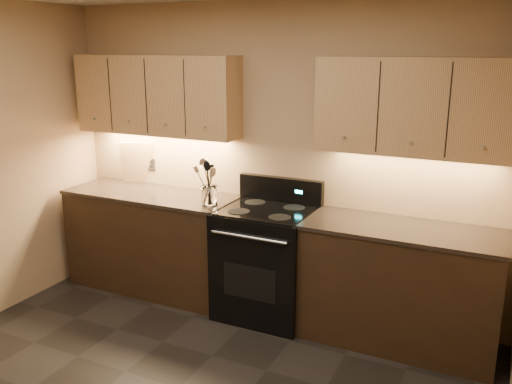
% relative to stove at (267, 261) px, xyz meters
% --- Properties ---
extents(wall_back, '(4.00, 0.04, 2.60)m').
position_rel_stove_xyz_m(wall_back, '(-0.08, 0.32, 0.82)').
color(wall_back, tan).
rests_on(wall_back, ground).
extents(counter_left, '(1.62, 0.62, 0.93)m').
position_rel_stove_xyz_m(counter_left, '(-1.18, 0.02, -0.01)').
color(counter_left, black).
rests_on(counter_left, ground).
extents(counter_right, '(1.46, 0.62, 0.93)m').
position_rel_stove_xyz_m(counter_right, '(1.10, 0.02, -0.01)').
color(counter_right, black).
rests_on(counter_right, ground).
extents(stove, '(0.76, 0.68, 1.14)m').
position_rel_stove_xyz_m(stove, '(0.00, 0.00, 0.00)').
color(stove, black).
rests_on(stove, ground).
extents(upper_cab_left, '(1.60, 0.30, 0.70)m').
position_rel_stove_xyz_m(upper_cab_left, '(-1.18, 0.17, 1.32)').
color(upper_cab_left, tan).
rests_on(upper_cab_left, wall_back).
extents(upper_cab_right, '(1.44, 0.30, 0.70)m').
position_rel_stove_xyz_m(upper_cab_right, '(1.10, 0.17, 1.32)').
color(upper_cab_right, tan).
rests_on(upper_cab_right, wall_back).
extents(outlet_plate, '(0.08, 0.01, 0.12)m').
position_rel_stove_xyz_m(outlet_plate, '(-1.38, 0.31, 0.64)').
color(outlet_plate, '#B2B5BA').
rests_on(outlet_plate, wall_back).
extents(utensil_crock, '(0.14, 0.14, 0.17)m').
position_rel_stove_xyz_m(utensil_crock, '(-0.50, -0.08, 0.53)').
color(utensil_crock, white).
rests_on(utensil_crock, counter_left).
extents(cutting_board, '(0.33, 0.19, 0.41)m').
position_rel_stove_xyz_m(cutting_board, '(-1.52, 0.28, 0.65)').
color(cutting_board, tan).
rests_on(cutting_board, counter_left).
extents(wooden_spoon, '(0.13, 0.12, 0.31)m').
position_rel_stove_xyz_m(wooden_spoon, '(-0.53, -0.09, 0.62)').
color(wooden_spoon, tan).
rests_on(wooden_spoon, utensil_crock).
extents(black_spoon, '(0.08, 0.10, 0.36)m').
position_rel_stove_xyz_m(black_spoon, '(-0.50, -0.06, 0.64)').
color(black_spoon, black).
rests_on(black_spoon, utensil_crock).
extents(black_turner, '(0.13, 0.20, 0.35)m').
position_rel_stove_xyz_m(black_turner, '(-0.49, -0.10, 0.64)').
color(black_turner, black).
rests_on(black_turner, utensil_crock).
extents(steel_spatula, '(0.24, 0.13, 0.36)m').
position_rel_stove_xyz_m(steel_spatula, '(-0.48, -0.07, 0.64)').
color(steel_spatula, silver).
rests_on(steel_spatula, utensil_crock).
extents(steel_skimmer, '(0.20, 0.13, 0.38)m').
position_rel_stove_xyz_m(steel_skimmer, '(-0.46, -0.09, 0.65)').
color(steel_skimmer, silver).
rests_on(steel_skimmer, utensil_crock).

